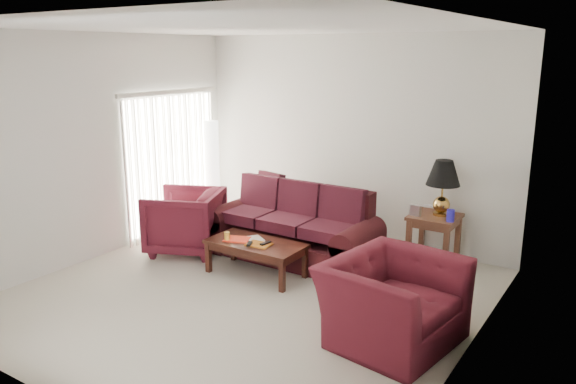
% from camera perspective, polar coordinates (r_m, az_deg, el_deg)
% --- Properties ---
extents(floor, '(5.00, 5.00, 0.00)m').
position_cam_1_polar(floor, '(6.67, -4.07, -10.29)').
color(floor, beige).
rests_on(floor, ground).
extents(blinds, '(0.10, 2.00, 2.16)m').
position_cam_1_polar(blinds, '(8.82, -11.65, 2.88)').
color(blinds, silver).
rests_on(blinds, ground).
extents(sofa, '(2.43, 1.18, 0.97)m').
position_cam_1_polar(sofa, '(7.59, 0.31, -3.28)').
color(sofa, black).
rests_on(sofa, ground).
extents(throw_pillow, '(0.50, 0.31, 0.48)m').
position_cam_1_polar(throw_pillow, '(8.43, -1.85, 0.45)').
color(throw_pillow, black).
rests_on(throw_pillow, sofa).
extents(end_table, '(0.65, 0.65, 0.66)m').
position_cam_1_polar(end_table, '(7.71, 14.56, -4.67)').
color(end_table, '#57241E').
rests_on(end_table, ground).
extents(table_lamp, '(0.52, 0.52, 0.73)m').
position_cam_1_polar(table_lamp, '(7.55, 15.43, 0.40)').
color(table_lamp, '#B08237').
rests_on(table_lamp, end_table).
extents(clock, '(0.15, 0.08, 0.15)m').
position_cam_1_polar(clock, '(7.51, 12.82, -1.83)').
color(clock, silver).
rests_on(clock, end_table).
extents(blue_canister, '(0.12, 0.12, 0.16)m').
position_cam_1_polar(blue_canister, '(7.36, 16.19, -2.32)').
color(blue_canister, '#1E1799').
rests_on(blue_canister, end_table).
extents(picture_frame, '(0.13, 0.15, 0.05)m').
position_cam_1_polar(picture_frame, '(7.77, 14.21, -1.36)').
color(picture_frame, silver).
rests_on(picture_frame, end_table).
extents(floor_lamp, '(0.30, 0.30, 1.70)m').
position_cam_1_polar(floor_lamp, '(9.25, -7.70, 2.09)').
color(floor_lamp, white).
rests_on(floor_lamp, ground).
extents(armchair_left, '(1.28, 1.26, 0.89)m').
position_cam_1_polar(armchair_left, '(7.99, -10.41, -2.93)').
color(armchair_left, '#48101C').
rests_on(armchair_left, ground).
extents(armchair_right, '(1.28, 1.41, 0.82)m').
position_cam_1_polar(armchair_right, '(5.60, 10.58, -10.89)').
color(armchair_right, '#49111A').
rests_on(armchair_right, ground).
extents(coffee_table, '(1.33, 0.84, 0.43)m').
position_cam_1_polar(coffee_table, '(7.13, -3.26, -6.76)').
color(coffee_table, black).
rests_on(coffee_table, ground).
extents(magazine_red, '(0.38, 0.33, 0.02)m').
position_cam_1_polar(magazine_red, '(7.15, -5.20, -4.81)').
color(magazine_red, red).
rests_on(magazine_red, coffee_table).
extents(magazine_white, '(0.31, 0.29, 0.01)m').
position_cam_1_polar(magazine_white, '(7.15, -3.40, -4.77)').
color(magazine_white, silver).
rests_on(magazine_white, coffee_table).
extents(magazine_orange, '(0.31, 0.25, 0.02)m').
position_cam_1_polar(magazine_orange, '(6.95, -2.99, -5.35)').
color(magazine_orange, '#B86015').
rests_on(magazine_orange, coffee_table).
extents(remote_a, '(0.11, 0.16, 0.02)m').
position_cam_1_polar(remote_a, '(6.92, -3.94, -5.27)').
color(remote_a, black).
rests_on(remote_a, coffee_table).
extents(remote_b, '(0.07, 0.16, 0.02)m').
position_cam_1_polar(remote_b, '(6.93, -2.30, -5.21)').
color(remote_b, black).
rests_on(remote_b, coffee_table).
extents(yellow_glass, '(0.08, 0.08, 0.12)m').
position_cam_1_polar(yellow_glass, '(7.11, -6.22, -4.51)').
color(yellow_glass, yellow).
rests_on(yellow_glass, coffee_table).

